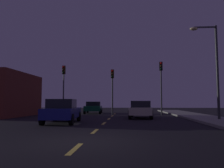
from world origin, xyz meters
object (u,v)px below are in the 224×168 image
object	(u,v)px
traffic_signal_center	(112,83)
car_adjacent_lane	(62,111)
traffic_signal_right	(161,78)
traffic_signal_left	(64,80)
street_lamp_right	(213,62)
car_oncoming_far	(93,107)
car_stopped_ahead	(141,109)

from	to	relation	value
traffic_signal_center	car_adjacent_lane	xyz separation A→B (m)	(-2.54, -9.30, -2.57)
traffic_signal_center	traffic_signal_right	bearing A→B (deg)	0.02
traffic_signal_left	street_lamp_right	size ratio (longest dim) A/B	0.77
traffic_signal_center	traffic_signal_left	bearing A→B (deg)	179.99
car_adjacent_lane	traffic_signal_right	bearing A→B (deg)	50.82
traffic_signal_center	street_lamp_right	size ratio (longest dim) A/B	0.70
traffic_signal_left	car_oncoming_far	world-z (taller)	traffic_signal_left
street_lamp_right	traffic_signal_left	bearing A→B (deg)	150.91
traffic_signal_left	street_lamp_right	distance (m)	14.68
traffic_signal_center	street_lamp_right	bearing A→B (deg)	-43.17
car_adjacent_lane	street_lamp_right	size ratio (longest dim) A/B	0.61
car_adjacent_lane	car_stopped_ahead	bearing A→B (deg)	42.23
car_adjacent_lane	car_oncoming_far	xyz separation A→B (m)	(0.07, 12.42, -0.04)
traffic_signal_center	car_adjacent_lane	size ratio (longest dim) A/B	1.15
traffic_signal_right	car_oncoming_far	bearing A→B (deg)	157.46
traffic_signal_left	traffic_signal_right	size ratio (longest dim) A/B	0.95
traffic_signal_left	car_stopped_ahead	world-z (taller)	traffic_signal_left
traffic_signal_left	car_adjacent_lane	size ratio (longest dim) A/B	1.27
traffic_signal_center	car_adjacent_lane	bearing A→B (deg)	-105.26
car_adjacent_lane	traffic_signal_center	bearing A→B (deg)	74.74
traffic_signal_right	street_lamp_right	size ratio (longest dim) A/B	0.81
traffic_signal_right	car_stopped_ahead	world-z (taller)	traffic_signal_right
traffic_signal_right	car_stopped_ahead	distance (m)	6.01
traffic_signal_center	street_lamp_right	xyz separation A→B (m)	(7.60, -7.13, 0.79)
car_adjacent_lane	street_lamp_right	world-z (taller)	street_lamp_right
traffic_signal_left	street_lamp_right	world-z (taller)	street_lamp_right
car_stopped_ahead	street_lamp_right	distance (m)	6.51
street_lamp_right	traffic_signal_right	bearing A→B (deg)	109.73
car_stopped_ahead	car_oncoming_far	bearing A→B (deg)	123.73
car_oncoming_far	traffic_signal_center	bearing A→B (deg)	-51.65
traffic_signal_right	street_lamp_right	xyz separation A→B (m)	(2.56, -7.13, 0.30)
traffic_signal_right	car_oncoming_far	distance (m)	8.70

